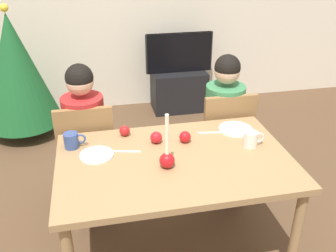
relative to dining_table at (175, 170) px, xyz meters
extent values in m
plane|color=brown|center=(0.00, 0.00, -0.67)|extent=(7.68, 7.68, 0.00)
cube|color=#99754C|center=(0.00, 0.00, 0.06)|extent=(1.40, 0.90, 0.04)
cylinder|color=#99754C|center=(0.64, -0.39, -0.31)|extent=(0.06, 0.06, 0.71)
cylinder|color=#99754C|center=(-0.64, 0.39, -0.31)|extent=(0.06, 0.06, 0.71)
cylinder|color=#99754C|center=(0.64, 0.39, -0.31)|extent=(0.06, 0.06, 0.71)
cube|color=olive|center=(-0.53, 0.69, -0.24)|extent=(0.40, 0.40, 0.04)
cube|color=olive|center=(-0.53, 0.51, 0.01)|extent=(0.40, 0.04, 0.45)
cylinder|color=olive|center=(-0.36, 0.86, -0.46)|extent=(0.04, 0.04, 0.41)
cylinder|color=olive|center=(-0.70, 0.86, -0.46)|extent=(0.04, 0.04, 0.41)
cylinder|color=olive|center=(-0.36, 0.52, -0.46)|extent=(0.04, 0.04, 0.41)
cylinder|color=olive|center=(-0.70, 0.52, -0.46)|extent=(0.04, 0.04, 0.41)
cube|color=olive|center=(0.54, 0.69, -0.24)|extent=(0.40, 0.40, 0.04)
cube|color=olive|center=(0.54, 0.51, 0.01)|extent=(0.40, 0.04, 0.45)
cylinder|color=olive|center=(0.71, 0.86, -0.46)|extent=(0.04, 0.04, 0.41)
cylinder|color=olive|center=(0.37, 0.86, -0.46)|extent=(0.04, 0.04, 0.41)
cylinder|color=olive|center=(0.71, 0.52, -0.46)|extent=(0.04, 0.04, 0.41)
cylinder|color=olive|center=(0.37, 0.52, -0.46)|extent=(0.04, 0.04, 0.41)
cube|color=#33384C|center=(-0.53, 0.64, -0.44)|extent=(0.28, 0.28, 0.45)
cylinder|color=#AD2323|center=(-0.53, 0.64, 0.02)|extent=(0.30, 0.30, 0.48)
sphere|color=tan|center=(-0.53, 0.64, 0.38)|extent=(0.19, 0.19, 0.19)
sphere|color=black|center=(-0.53, 0.64, 0.41)|extent=(0.19, 0.19, 0.19)
cube|color=#33384C|center=(0.54, 0.64, -0.44)|extent=(0.28, 0.28, 0.45)
cylinder|color=#387A4C|center=(0.54, 0.64, 0.02)|extent=(0.30, 0.30, 0.48)
sphere|color=tan|center=(0.54, 0.64, 0.38)|extent=(0.19, 0.19, 0.19)
sphere|color=black|center=(0.54, 0.64, 0.41)|extent=(0.19, 0.19, 0.19)
cube|color=black|center=(0.57, 2.30, -0.43)|extent=(0.64, 0.40, 0.48)
cube|color=black|center=(0.57, 2.30, 0.04)|extent=(0.79, 0.04, 0.46)
cube|color=black|center=(0.57, 2.30, 0.04)|extent=(0.76, 0.05, 0.46)
cylinder|color=brown|center=(-1.19, 2.02, -0.60)|extent=(0.08, 0.08, 0.14)
cone|color=#195628|center=(-1.19, 2.02, 0.05)|extent=(0.79, 0.79, 1.15)
sphere|color=yellow|center=(-1.19, 2.02, 0.66)|extent=(0.08, 0.08, 0.08)
sphere|color=red|center=(-0.06, -0.08, 0.13)|extent=(0.09, 0.09, 0.09)
cylinder|color=#EFE5C6|center=(-0.06, -0.08, 0.30)|extent=(0.02, 0.02, 0.25)
cylinder|color=silver|center=(-0.46, 0.13, 0.09)|extent=(0.21, 0.21, 0.01)
cylinder|color=white|center=(0.49, 0.28, 0.09)|extent=(0.23, 0.23, 0.01)
cylinder|color=#33477F|center=(-0.60, 0.26, 0.13)|extent=(0.09, 0.09, 0.10)
torus|color=#33477F|center=(-0.55, 0.26, 0.14)|extent=(0.07, 0.01, 0.07)
cylinder|color=silver|center=(0.50, 0.05, 0.13)|extent=(0.09, 0.09, 0.10)
torus|color=silver|center=(0.55, 0.05, 0.14)|extent=(0.07, 0.01, 0.07)
cube|color=silver|center=(-0.28, 0.14, 0.09)|extent=(0.18, 0.06, 0.01)
cube|color=silver|center=(0.31, 0.26, 0.09)|extent=(0.18, 0.04, 0.01)
sphere|color=red|center=(-0.07, 0.21, 0.12)|extent=(0.08, 0.08, 0.08)
sphere|color=red|center=(0.11, 0.18, 0.12)|extent=(0.08, 0.08, 0.08)
sphere|color=#B11B1C|center=(-0.26, 0.35, 0.12)|extent=(0.07, 0.07, 0.07)
camera|label=1|loc=(-0.43, -1.86, 1.29)|focal=40.17mm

